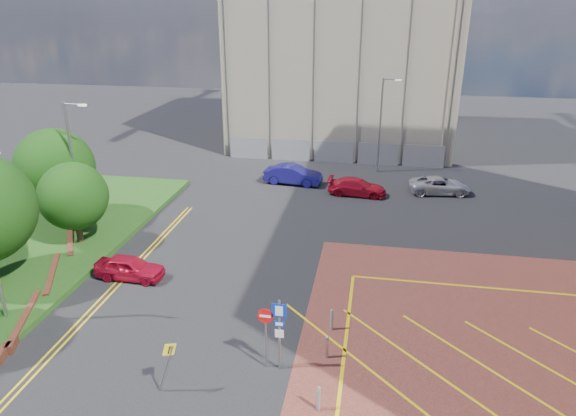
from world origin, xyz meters
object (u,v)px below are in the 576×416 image
(lamp_left_far, at_px, (74,162))
(car_red_back, at_px, (357,187))
(car_blue_back, at_px, (293,175))
(car_silver_back, at_px, (440,185))
(car_red_left, at_px, (130,267))
(tree_c, at_px, (73,196))
(lamp_back, at_px, (381,122))
(sign_cluster, at_px, (274,327))
(warning_sign, at_px, (167,362))
(tree_d, at_px, (55,167))

(lamp_left_far, xyz_separation_m, car_red_back, (16.96, 9.77, -4.02))
(car_blue_back, distance_m, car_silver_back, 11.52)
(car_red_left, bearing_deg, car_red_back, -35.51)
(tree_c, bearing_deg, car_blue_back, 51.34)
(lamp_left_far, bearing_deg, car_silver_back, 25.83)
(car_red_left, bearing_deg, lamp_left_far, 49.09)
(lamp_left_far, height_order, car_red_back, lamp_left_far)
(lamp_left_far, xyz_separation_m, lamp_back, (18.50, 16.00, -0.30))
(sign_cluster, relative_size, car_blue_back, 0.69)
(lamp_back, relative_size, sign_cluster, 2.50)
(car_blue_back, relative_size, car_silver_back, 1.00)
(lamp_left_far, distance_m, warning_sign, 17.45)
(sign_cluster, bearing_deg, lamp_back, 82.03)
(warning_sign, xyz_separation_m, car_blue_back, (0.62, 24.57, -0.66))
(tree_c, distance_m, lamp_left_far, 2.65)
(car_red_left, bearing_deg, car_silver_back, -45.38)
(tree_c, xyz_separation_m, tree_d, (-3.00, 3.00, 0.68))
(lamp_back, relative_size, car_silver_back, 1.72)
(lamp_left_far, relative_size, warning_sign, 3.57)
(tree_d, distance_m, lamp_left_far, 2.44)
(tree_d, bearing_deg, car_silver_back, 22.04)
(lamp_left_far, distance_m, car_red_back, 19.98)
(car_blue_back, bearing_deg, lamp_back, -50.95)
(car_silver_back, bearing_deg, car_red_left, 126.08)
(sign_cluster, distance_m, car_blue_back, 22.75)
(tree_c, distance_m, car_blue_back, 17.46)
(lamp_left_far, bearing_deg, sign_cluster, -36.82)
(car_blue_back, xyz_separation_m, car_red_back, (5.24, -1.73, -0.13))
(sign_cluster, distance_m, car_red_back, 20.95)
(car_blue_back, bearing_deg, car_red_left, 165.61)
(tree_d, distance_m, lamp_back, 25.47)
(sign_cluster, bearing_deg, tree_c, 146.84)
(car_red_back, distance_m, car_silver_back, 6.44)
(car_red_left, distance_m, car_silver_back, 24.05)
(lamp_left_far, xyz_separation_m, car_silver_back, (23.24, 11.25, -4.01))
(car_red_left, bearing_deg, car_blue_back, -18.39)
(lamp_left_far, distance_m, lamp_back, 24.46)
(warning_sign, bearing_deg, car_silver_back, 63.48)
(car_red_left, xyz_separation_m, car_red_back, (11.28, 14.96, 0.01))
(warning_sign, relative_size, car_red_back, 0.51)
(warning_sign, bearing_deg, sign_cluster, 29.55)
(tree_d, bearing_deg, lamp_back, 36.09)
(tree_c, bearing_deg, lamp_back, 45.68)
(tree_d, bearing_deg, car_blue_back, 37.27)
(sign_cluster, bearing_deg, car_silver_back, 69.06)
(lamp_left_far, xyz_separation_m, sign_cluster, (14.72, -11.02, -2.71))
(car_silver_back, bearing_deg, car_blue_back, 81.68)
(tree_c, relative_size, car_blue_back, 1.05)
(car_red_back, bearing_deg, car_silver_back, -72.65)
(sign_cluster, xyz_separation_m, car_red_back, (2.25, 20.79, -1.31))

